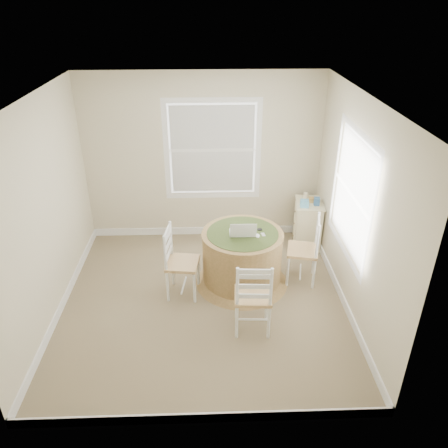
{
  "coord_description": "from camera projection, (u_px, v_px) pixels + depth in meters",
  "views": [
    {
      "loc": [
        0.1,
        -4.51,
        3.57
      ],
      "look_at": [
        0.28,
        0.45,
        0.9
      ],
      "focal_mm": 35.0,
      "sensor_mm": 36.0,
      "label": 1
    }
  ],
  "objects": [
    {
      "name": "box_yellow",
      "position": [
        314.0,
        200.0,
        6.61
      ],
      "size": [
        0.16,
        0.12,
        0.06
      ],
      "primitive_type": "cube",
      "rotation": [
        0.0,
        0.0,
        -0.12
      ],
      "color": "gold",
      "rests_on": "corner_chest"
    },
    {
      "name": "box_blue",
      "position": [
        316.0,
        201.0,
        6.5
      ],
      "size": [
        0.09,
        0.09,
        0.12
      ],
      "primitive_type": "cube",
      "rotation": [
        0.0,
        0.0,
        -0.12
      ],
      "color": "#326297",
      "rests_on": "corner_chest"
    },
    {
      "name": "chair_right",
      "position": [
        303.0,
        250.0,
        5.88
      ],
      "size": [
        0.48,
        0.5,
        0.95
      ],
      "primitive_type": null,
      "rotation": [
        0.0,
        0.0,
        -1.79
      ],
      "color": "white",
      "rests_on": "ground"
    },
    {
      "name": "phone",
      "position": [
        263.0,
        235.0,
        5.64
      ],
      "size": [
        0.06,
        0.1,
        0.02
      ],
      "primitive_type": "cube",
      "rotation": [
        0.0,
        0.0,
        0.15
      ],
      "color": "#B7BABF",
      "rests_on": "round_table"
    },
    {
      "name": "round_table",
      "position": [
        242.0,
        256.0,
        5.85
      ],
      "size": [
        1.26,
        1.26,
        0.78
      ],
      "rotation": [
        0.0,
        0.0,
        0.15
      ],
      "color": "#A27948",
      "rests_on": "ground"
    },
    {
      "name": "keys",
      "position": [
        260.0,
        230.0,
        5.75
      ],
      "size": [
        0.07,
        0.06,
        0.02
      ],
      "primitive_type": "cube",
      "rotation": [
        0.0,
        0.0,
        0.15
      ],
      "color": "black",
      "rests_on": "round_table"
    },
    {
      "name": "chair_near",
      "position": [
        253.0,
        295.0,
        5.01
      ],
      "size": [
        0.44,
        0.42,
        0.95
      ],
      "primitive_type": null,
      "rotation": [
        0.0,
        0.0,
        3.08
      ],
      "color": "white",
      "rests_on": "ground"
    },
    {
      "name": "room",
      "position": [
        216.0,
        206.0,
        5.2
      ],
      "size": [
        3.64,
        3.64,
        2.64
      ],
      "color": "#7C6A4F",
      "rests_on": "ground"
    },
    {
      "name": "chair_left",
      "position": [
        183.0,
        263.0,
        5.61
      ],
      "size": [
        0.45,
        0.47,
        0.95
      ],
      "primitive_type": null,
      "rotation": [
        0.0,
        0.0,
        1.45
      ],
      "color": "white",
      "rests_on": "ground"
    },
    {
      "name": "tissue_box",
      "position": [
        305.0,
        203.0,
        6.46
      ],
      "size": [
        0.13,
        0.13,
        0.1
      ],
      "primitive_type": "cube",
      "rotation": [
        0.0,
        0.0,
        -0.12
      ],
      "color": "#5FAFDA",
      "rests_on": "corner_chest"
    },
    {
      "name": "laptop",
      "position": [
        243.0,
        232.0,
        5.64
      ],
      "size": [
        0.34,
        0.3,
        0.24
      ],
      "rotation": [
        0.0,
        0.0,
        3.13
      ],
      "color": "white",
      "rests_on": "round_table"
    },
    {
      "name": "mouse",
      "position": [
        257.0,
        236.0,
        5.61
      ],
      "size": [
        0.08,
        0.11,
        0.03
      ],
      "primitive_type": "ellipsoid",
      "rotation": [
        0.0,
        0.0,
        0.15
      ],
      "color": "white",
      "rests_on": "round_table"
    },
    {
      "name": "cup_cream",
      "position": [
        306.0,
        196.0,
        6.71
      ],
      "size": [
        0.07,
        0.07,
        0.09
      ],
      "primitive_type": "cylinder",
      "color": "beige",
      "rests_on": "corner_chest"
    },
    {
      "name": "corner_chest",
      "position": [
        308.0,
        224.0,
        6.77
      ],
      "size": [
        0.47,
        0.6,
        0.73
      ],
      "rotation": [
        0.0,
        0.0,
        -0.12
      ],
      "color": "beige",
      "rests_on": "ground"
    }
  ]
}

